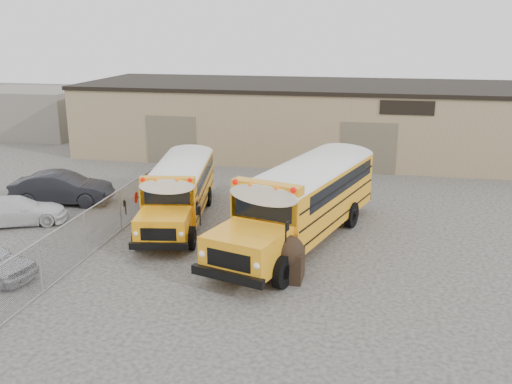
% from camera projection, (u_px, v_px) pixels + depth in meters
% --- Properties ---
extents(ground, '(120.00, 120.00, 0.00)m').
position_uv_depth(ground, '(244.00, 271.00, 20.11)').
color(ground, '#312F2D').
rests_on(ground, ground).
extents(warehouse, '(30.20, 10.20, 4.67)m').
position_uv_depth(warehouse, '(310.00, 118.00, 38.23)').
color(warehouse, '#877353').
rests_on(warehouse, ground).
extents(chainlink_fence, '(0.07, 18.07, 1.81)m').
position_uv_depth(chainlink_fence, '(120.00, 210.00, 23.83)').
color(chainlink_fence, '#999CA2').
rests_on(chainlink_fence, ground).
extents(distant_building_left, '(8.00, 6.00, 3.60)m').
position_uv_depth(distant_building_left, '(32.00, 112.00, 44.54)').
color(distant_building_left, gray).
rests_on(distant_building_left, ground).
extents(school_bus_left, '(3.66, 9.22, 2.63)m').
position_uv_depth(school_bus_left, '(196.00, 158.00, 30.50)').
color(school_bus_left, '#FD9D0F').
rests_on(school_bus_left, ground).
extents(school_bus_right, '(5.66, 11.13, 3.17)m').
position_uv_depth(school_bus_right, '(357.00, 162.00, 28.24)').
color(school_bus_right, '#FFA419').
rests_on(school_bus_right, ground).
extents(tarp_bundle, '(1.17, 1.17, 1.59)m').
position_uv_depth(tarp_bundle, '(288.00, 257.00, 19.23)').
color(tarp_bundle, black).
rests_on(tarp_bundle, ground).
extents(car_white, '(4.53, 3.33, 1.22)m').
position_uv_depth(car_white, '(16.00, 211.00, 24.73)').
color(car_white, silver).
rests_on(car_white, ground).
extents(car_dark, '(4.93, 2.46, 1.55)m').
position_uv_depth(car_dark, '(62.00, 188.00, 27.54)').
color(car_dark, black).
rests_on(car_dark, ground).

